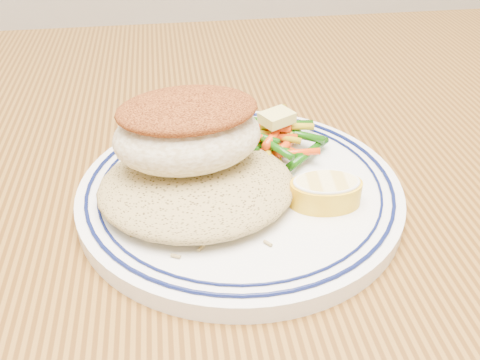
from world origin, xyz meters
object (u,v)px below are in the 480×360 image
Objects in this scene: dining_table at (241,272)px; rice_pilaf at (197,183)px; plate at (240,191)px; lemon_wedge at (326,191)px; fish_fillet at (187,130)px; vegetable_pile at (268,140)px.

rice_pilaf reaches higher than dining_table.
dining_table is 0.11m from plate.
lemon_wedge reaches higher than dining_table.
fish_fillet reaches higher than plate.
rice_pilaf is 0.09m from vegetable_pile.
fish_fillet is 0.12m from lemon_wedge.
fish_fillet reaches higher than vegetable_pile.
plate reaches higher than dining_table.
fish_fillet reaches higher than lemon_wedge.
plate is 0.04m from rice_pilaf.
vegetable_pile reaches higher than lemon_wedge.
fish_fillet is at bearing -167.97° from dining_table.
lemon_wedge is at bearing -12.52° from rice_pilaf.
plate is at bearing -6.24° from fish_fillet.
fish_fillet is at bearing -149.86° from vegetable_pile.
vegetable_pile reaches higher than plate.
rice_pilaf is at bearing -145.84° from dining_table.
dining_table is 12.36× the size of fish_fillet.
plate is 0.07m from fish_fillet.
plate is (-0.00, -0.01, 0.11)m from dining_table.
dining_table is 0.13m from vegetable_pile.
lemon_wedge is at bearing -20.90° from fish_fillet.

